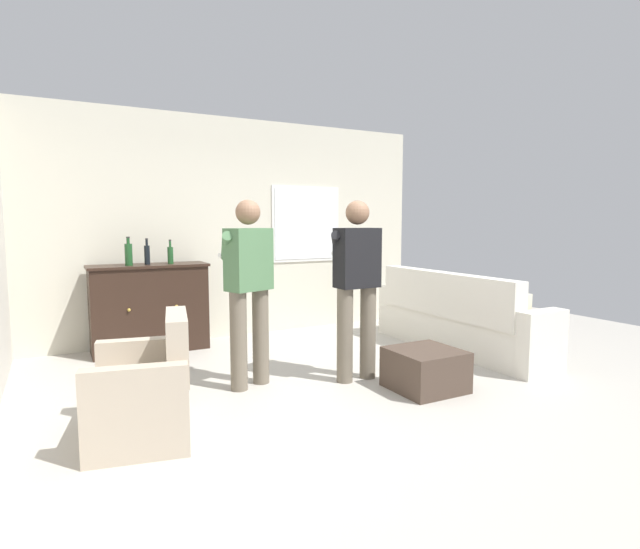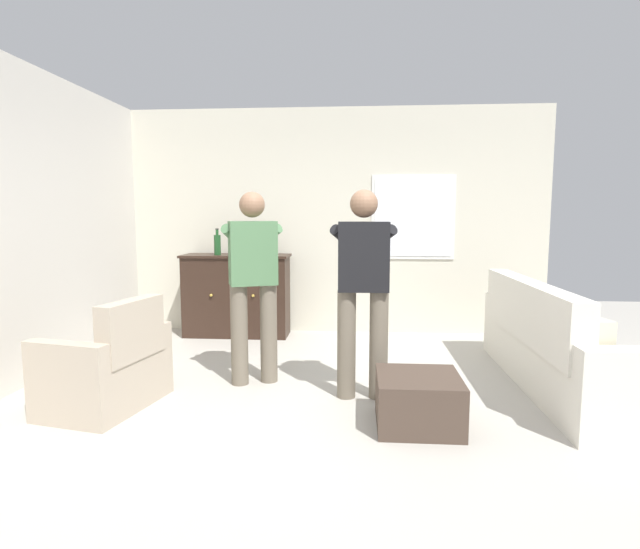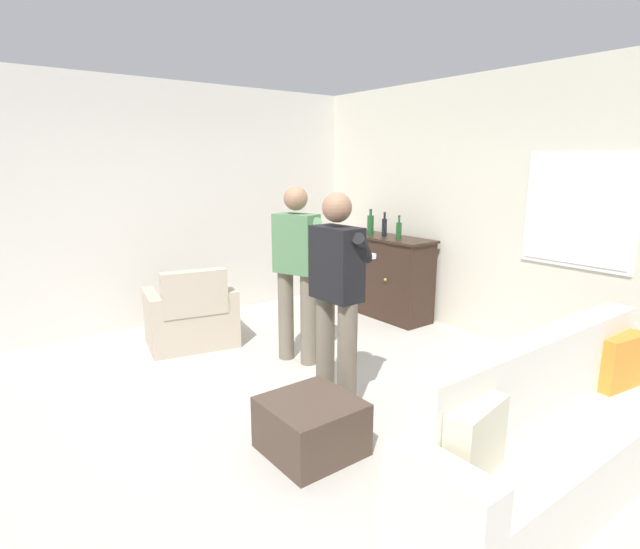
{
  "view_description": "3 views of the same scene",
  "coord_description": "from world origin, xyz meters",
  "views": [
    {
      "loc": [
        -2.16,
        -3.61,
        1.48
      ],
      "look_at": [
        -0.06,
        0.3,
        1.02
      ],
      "focal_mm": 28.0,
      "sensor_mm": 36.0,
      "label": 1
    },
    {
      "loc": [
        0.27,
        -3.67,
        1.48
      ],
      "look_at": [
        -0.04,
        0.45,
        0.99
      ],
      "focal_mm": 28.0,
      "sensor_mm": 36.0,
      "label": 2
    },
    {
      "loc": [
        3.13,
        -2.03,
        1.89
      ],
      "look_at": [
        -0.19,
        0.51,
        0.95
      ],
      "focal_mm": 28.0,
      "sensor_mm": 36.0,
      "label": 3
    }
  ],
  "objects": [
    {
      "name": "ground",
      "position": [
        0.0,
        0.0,
        0.0
      ],
      "size": [
        10.4,
        10.4,
        0.0
      ],
      "primitive_type": "plane",
      "color": "#B2ADA3"
    },
    {
      "name": "wall_back_with_window",
      "position": [
        0.03,
        2.66,
        1.4
      ],
      "size": [
        5.2,
        0.15,
        2.8
      ],
      "color": "beige",
      "rests_on": "ground"
    },
    {
      "name": "couch",
      "position": [
        1.9,
        0.65,
        0.35
      ],
      "size": [
        0.57,
        2.41,
        0.92
      ],
      "color": "silver",
      "rests_on": "ground"
    },
    {
      "name": "armchair",
      "position": [
        -1.64,
        -0.07,
        0.29
      ],
      "size": [
        0.8,
        0.99,
        0.85
      ],
      "color": "#B2A38E",
      "rests_on": "ground"
    },
    {
      "name": "sideboard_cabinet",
      "position": [
        -1.21,
        2.3,
        0.5
      ],
      "size": [
        1.3,
        0.49,
        1.0
      ],
      "color": "black",
      "rests_on": "ground"
    },
    {
      "name": "bottle_wine_green",
      "position": [
        -1.22,
        2.28,
        1.12
      ],
      "size": [
        0.06,
        0.06,
        0.3
      ],
      "color": "black",
      "rests_on": "sideboard_cabinet"
    },
    {
      "name": "bottle_liquor_amber",
      "position": [
        -1.42,
        2.24,
        1.13
      ],
      "size": [
        0.08,
        0.08,
        0.32
      ],
      "color": "#1E4C23",
      "rests_on": "sideboard_cabinet"
    },
    {
      "name": "bottle_spirits_clear",
      "position": [
        -0.97,
        2.27,
        1.11
      ],
      "size": [
        0.07,
        0.07,
        0.28
      ],
      "color": "#1E4C23",
      "rests_on": "sideboard_cabinet"
    },
    {
      "name": "ottoman",
      "position": [
        0.7,
        -0.25,
        0.18
      ],
      "size": [
        0.58,
        0.58,
        0.36
      ],
      "primitive_type": "cube",
      "color": "#47382D",
      "rests_on": "ground"
    },
    {
      "name": "person_standing_left",
      "position": [
        -0.64,
        0.58,
        0.94
      ],
      "size": [
        0.52,
        0.52,
        1.68
      ],
      "color": "#6B6051",
      "rests_on": "ground"
    },
    {
      "name": "person_standing_right",
      "position": [
        0.31,
        0.29,
        0.94
      ],
      "size": [
        0.56,
        0.48,
        1.68
      ],
      "color": "#6B6051",
      "rests_on": "ground"
    }
  ]
}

